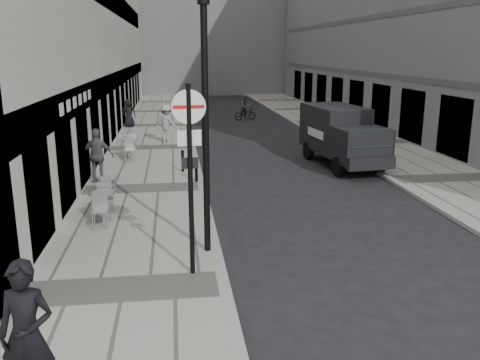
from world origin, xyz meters
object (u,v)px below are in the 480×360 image
object	(u,v)px
lamppost	(205,112)
cyclist	(245,110)
panel_van	(341,133)
walking_man	(27,334)
sign_post	(190,156)

from	to	relation	value
lamppost	cyclist	size ratio (longest dim) A/B	3.40
panel_van	walking_man	bearing A→B (deg)	-128.05
cyclist	panel_van	bearing A→B (deg)	-100.37
sign_post	walking_man	bearing A→B (deg)	-124.75
walking_man	panel_van	distance (m)	16.59
walking_man	sign_post	size ratio (longest dim) A/B	0.51
sign_post	lamppost	xyz separation A→B (m)	(0.40, 1.22, 0.71)
walking_man	lamppost	world-z (taller)	lamppost
lamppost	sign_post	bearing A→B (deg)	-108.14
walking_man	cyclist	size ratio (longest dim) A/B	1.17
sign_post	cyclist	distance (m)	25.49
lamppost	cyclist	world-z (taller)	lamppost
lamppost	cyclist	bearing A→B (deg)	79.84
cyclist	lamppost	bearing A→B (deg)	-117.95
sign_post	lamppost	size ratio (longest dim) A/B	0.68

